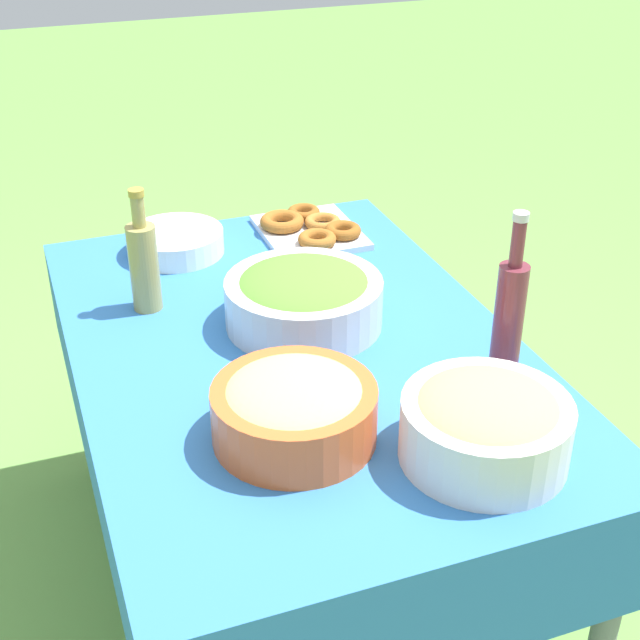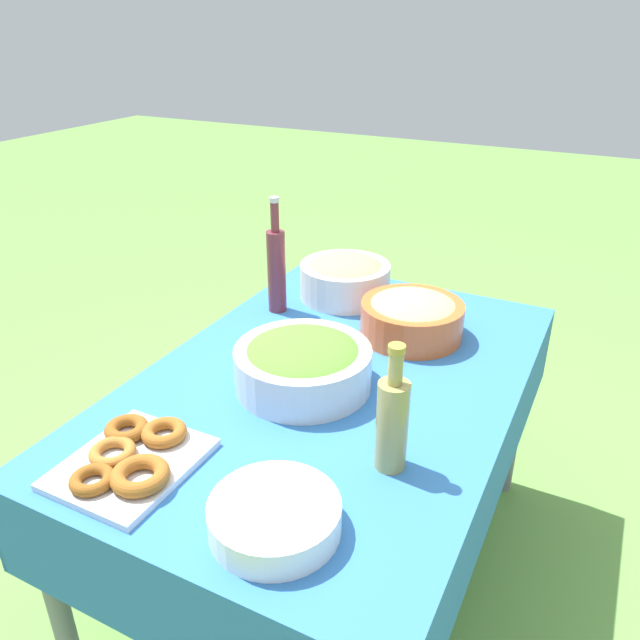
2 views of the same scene
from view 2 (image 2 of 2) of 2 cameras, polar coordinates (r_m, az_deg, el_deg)
name	(u,v)px [view 2 (image 2 of 2)]	position (r m, az deg, el deg)	size (l,w,h in m)	color
ground_plane	(329,571)	(2.06, 0.87, -21.97)	(14.00, 14.00, 0.00)	#609342
picnic_table	(331,406)	(1.66, 1.01, -7.90)	(1.37, 0.91, 0.70)	#2D6BB2
salad_bowl	(303,363)	(1.54, -1.58, -3.96)	(0.34, 0.34, 0.13)	silver
pasta_bowl	(412,316)	(1.80, 8.40, 0.39)	(0.29, 0.29, 0.12)	#E05B28
donut_platter	(131,458)	(1.37, -16.87, -12.02)	(0.31, 0.26, 0.05)	silver
plate_stack	(275,517)	(1.18, -4.17, -17.50)	(0.24, 0.24, 0.06)	white
olive_oil_bottle	(392,421)	(1.27, 6.63, -9.15)	(0.07, 0.07, 0.28)	#998E4C
wine_bottle	(276,267)	(1.91, -4.01, 4.82)	(0.06, 0.06, 0.36)	maroon
bread_bowl	(345,277)	(2.03, 2.30, 3.96)	(0.29, 0.29, 0.13)	silver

